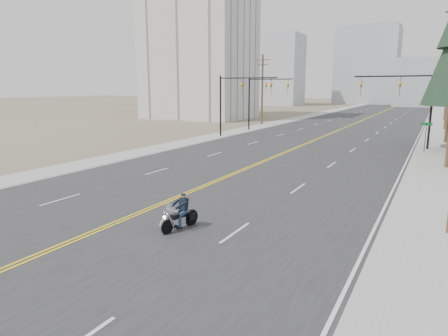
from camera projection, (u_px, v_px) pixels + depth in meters
ground_plane at (65, 245)px, 14.66m from camera, size 400.00×400.00×0.00m
road at (368, 118)px, 75.10m from camera, size 20.00×200.00×0.01m
sidewalk_left at (309, 116)px, 80.43m from camera, size 3.00×200.00×0.01m
sidewalk_right at (437, 120)px, 69.77m from camera, size 3.00×200.00×0.01m
traffic_mast_left at (236, 94)px, 45.47m from camera, size 7.10×0.26×7.00m
traffic_mast_right at (408, 95)px, 37.15m from camera, size 7.10×0.26×7.00m
traffic_mast_far at (261, 93)px, 52.55m from camera, size 6.10×0.26×7.00m
street_sign at (426, 132)px, 35.20m from camera, size 0.90×0.06×2.62m
utility_pole_e at (448, 87)px, 68.17m from camera, size 2.20×0.30×11.00m
utility_pole_left at (262, 89)px, 60.81m from camera, size 2.20×0.30×10.50m
apartment_block at (199, 35)px, 72.15m from camera, size 18.00×14.00×30.00m
haze_bldg_a at (279, 70)px, 128.00m from camera, size 14.00×12.00×22.00m
haze_bldg_b at (428, 83)px, 117.50m from camera, size 18.00×14.00×14.00m
haze_bldg_d at (367, 66)px, 138.53m from camera, size 20.00×15.00×26.00m
haze_bldg_f at (255, 81)px, 148.50m from camera, size 12.00×12.00×16.00m
motorcyclist at (179, 212)px, 16.07m from camera, size 1.21×2.02×1.47m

